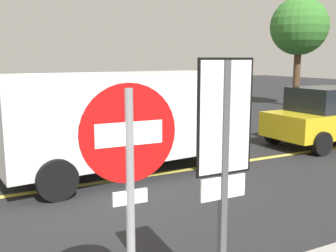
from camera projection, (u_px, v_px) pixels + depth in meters
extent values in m
plane|color=#262628|center=(48.00, 190.00, 7.53)|extent=(80.00, 80.00, 0.00)
cube|color=#E0D14C|center=(184.00, 170.00, 8.88)|extent=(28.00, 0.16, 0.01)
cylinder|color=gray|center=(131.00, 235.00, 3.05)|extent=(0.07, 0.07, 2.30)
cylinder|color=red|center=(129.00, 134.00, 2.91)|extent=(0.76, 0.04, 0.76)
cube|color=white|center=(129.00, 134.00, 2.91)|extent=(0.53, 0.04, 0.18)
cube|color=white|center=(130.00, 197.00, 3.00)|extent=(0.28, 0.03, 0.11)
cube|color=#4C4C51|center=(223.00, 205.00, 3.40)|extent=(0.06, 0.06, 2.50)
cube|color=white|center=(225.00, 117.00, 3.27)|extent=(0.50, 0.03, 0.95)
cube|color=black|center=(225.00, 117.00, 3.27)|extent=(0.54, 0.02, 0.99)
cube|color=white|center=(223.00, 188.00, 3.37)|extent=(0.45, 0.03, 0.20)
cube|color=white|center=(120.00, 115.00, 8.58)|extent=(5.37, 2.50, 1.82)
cube|color=black|center=(21.00, 102.00, 7.40)|extent=(0.34, 1.85, 0.80)
cylinder|color=black|center=(56.00, 180.00, 6.96)|extent=(0.78, 0.33, 0.76)
cylinder|color=black|center=(29.00, 156.00, 8.62)|extent=(0.78, 0.33, 0.76)
cylinder|color=black|center=(211.00, 154.00, 8.85)|extent=(0.78, 0.33, 0.76)
cylinder|color=black|center=(164.00, 139.00, 10.51)|extent=(0.78, 0.33, 0.76)
cube|color=gold|center=(329.00, 122.00, 11.52)|extent=(4.00, 1.84, 0.69)
cube|color=black|center=(326.00, 99.00, 11.31)|extent=(1.95, 1.57, 0.69)
cylinder|color=black|center=(334.00, 126.00, 12.95)|extent=(0.65, 0.24, 0.64)
cylinder|color=black|center=(274.00, 133.00, 11.67)|extent=(0.65, 0.24, 0.64)
cylinder|color=black|center=(321.00, 144.00, 10.20)|extent=(0.65, 0.24, 0.64)
cylinder|color=#513823|center=(297.00, 75.00, 20.63)|extent=(0.36, 0.36, 3.37)
sphere|color=#387A2D|center=(299.00, 26.00, 20.20)|extent=(2.98, 2.98, 2.98)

